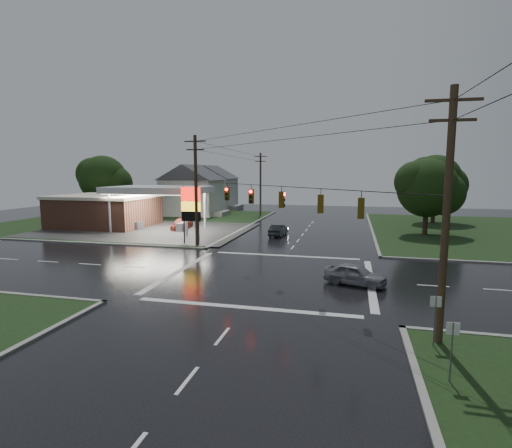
% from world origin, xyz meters
% --- Properties ---
extents(ground, '(120.00, 120.00, 0.00)m').
position_xyz_m(ground, '(0.00, 0.00, 0.00)').
color(ground, black).
rests_on(ground, ground).
extents(grass_nw, '(36.00, 36.00, 0.08)m').
position_xyz_m(grass_nw, '(-26.00, 26.00, 0.04)').
color(grass_nw, black).
rests_on(grass_nw, ground).
extents(gas_station, '(26.20, 18.00, 5.60)m').
position_xyz_m(gas_station, '(-25.68, 19.70, 2.55)').
color(gas_station, '#2D2D2D').
rests_on(gas_station, ground).
extents(pylon_sign, '(2.00, 0.35, 6.00)m').
position_xyz_m(pylon_sign, '(-10.50, 10.50, 4.01)').
color(pylon_sign, '#59595E').
rests_on(pylon_sign, ground).
extents(utility_pole_nw, '(2.20, 0.32, 11.00)m').
position_xyz_m(utility_pole_nw, '(-9.50, 9.50, 5.72)').
color(utility_pole_nw, '#382619').
rests_on(utility_pole_nw, ground).
extents(utility_pole_se, '(2.20, 0.32, 11.00)m').
position_xyz_m(utility_pole_se, '(9.50, -9.50, 5.72)').
color(utility_pole_se, '#382619').
rests_on(utility_pole_se, ground).
extents(utility_pole_n, '(2.20, 0.32, 10.50)m').
position_xyz_m(utility_pole_n, '(-9.50, 38.00, 5.47)').
color(utility_pole_n, '#382619').
rests_on(utility_pole_n, ground).
extents(traffic_signals, '(26.87, 26.87, 1.47)m').
position_xyz_m(traffic_signals, '(0.02, -0.02, 6.48)').
color(traffic_signals, black).
rests_on(traffic_signals, ground).
extents(house_near, '(11.05, 8.48, 8.60)m').
position_xyz_m(house_near, '(-20.95, 36.00, 4.41)').
color(house_near, silver).
rests_on(house_near, ground).
extents(house_far, '(11.05, 8.48, 8.60)m').
position_xyz_m(house_far, '(-21.95, 48.00, 4.41)').
color(house_far, silver).
rests_on(house_far, ground).
extents(tree_nw_behind, '(8.93, 7.60, 10.00)m').
position_xyz_m(tree_nw_behind, '(-33.84, 29.99, 6.18)').
color(tree_nw_behind, black).
rests_on(tree_nw_behind, ground).
extents(tree_ne_near, '(7.99, 6.80, 8.98)m').
position_xyz_m(tree_ne_near, '(14.14, 21.99, 5.56)').
color(tree_ne_near, black).
rests_on(tree_ne_near, ground).
extents(tree_ne_far, '(8.46, 7.20, 9.80)m').
position_xyz_m(tree_ne_far, '(17.15, 33.99, 6.18)').
color(tree_ne_far, black).
rests_on(tree_ne_far, ground).
extents(car_north, '(1.70, 4.17, 1.34)m').
position_xyz_m(car_north, '(-2.67, 17.67, 0.67)').
color(car_north, black).
rests_on(car_north, ground).
extents(car_crossing, '(4.41, 2.80, 1.40)m').
position_xyz_m(car_crossing, '(5.98, -0.92, 0.70)').
color(car_crossing, gray).
rests_on(car_crossing, ground).
extents(car_pump, '(2.94, 5.37, 1.48)m').
position_xyz_m(car_pump, '(-15.72, 19.80, 0.74)').
color(car_pump, '#5C1B15').
rests_on(car_pump, ground).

